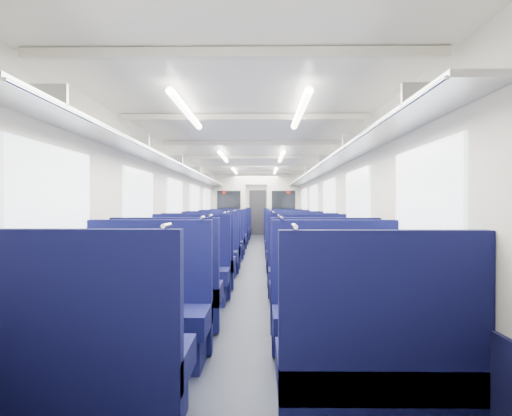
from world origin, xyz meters
The scene contains 41 objects.
floor centered at (0.00, 0.00, 0.00)m, with size 2.80×18.00×0.01m, color black.
ceiling centered at (0.00, 0.00, 2.35)m, with size 2.80×18.00×0.01m, color white.
wall_left centered at (-1.40, 0.00, 1.18)m, with size 0.02×18.00×2.35m, color beige.
dado_left centered at (-1.39, 0.00, 0.35)m, with size 0.03×17.90×0.70m, color #101237.
wall_right centered at (1.40, 0.00, 1.18)m, with size 0.02×18.00×2.35m, color beige.
dado_right centered at (1.39, 0.00, 0.35)m, with size 0.03×17.90×0.70m, color #101237.
wall_far centered at (0.00, 9.00, 1.18)m, with size 2.80×0.02×2.35m, color beige.
luggage_rack_left centered at (-1.21, 0.00, 1.97)m, with size 0.36×17.40×0.18m.
luggage_rack_right centered at (1.21, 0.00, 1.97)m, with size 0.36×17.40×0.18m.
windows centered at (0.00, -0.46, 1.42)m, with size 2.78×15.60×0.75m.
ceiling_fittings centered at (0.00, -0.26, 2.29)m, with size 2.70×16.06×0.11m.
end_door centered at (0.00, 8.94, 1.00)m, with size 0.75×0.06×2.00m, color black.
bulkhead centered at (0.00, 3.26, 1.23)m, with size 2.80×0.10×2.35m.
seat_0 centered at (-0.83, -8.18, 0.39)m, with size 1.13×0.62×1.25m.
seat_1 centered at (0.83, -8.25, 0.39)m, with size 1.13×0.62×1.25m.
seat_2 centered at (-0.83, -7.01, 0.39)m, with size 1.13×0.62×1.25m.
seat_3 centered at (0.83, -7.04, 0.39)m, with size 1.13×0.62×1.25m.
seat_4 centered at (-0.83, -6.06, 0.39)m, with size 1.13×0.62×1.25m.
seat_5 centered at (0.83, -6.08, 0.39)m, with size 1.13×0.62×1.25m.
seat_6 centered at (-0.83, -4.72, 0.39)m, with size 1.13×0.62×1.25m.
seat_7 centered at (0.83, -4.70, 0.39)m, with size 1.13×0.62×1.25m.
seat_8 centered at (-0.83, -3.75, 0.39)m, with size 1.13×0.62×1.25m.
seat_9 centered at (0.83, -3.60, 0.39)m, with size 1.13×0.62×1.25m.
seat_10 centered at (-0.83, -2.48, 0.39)m, with size 1.13×0.62×1.25m.
seat_11 centered at (0.83, -2.42, 0.39)m, with size 1.13×0.62×1.25m.
seat_12 centered at (-0.83, -1.50, 0.39)m, with size 1.13×0.62×1.25m.
seat_13 centered at (0.83, -1.50, 0.39)m, with size 1.13×0.62×1.25m.
seat_14 centered at (-0.83, -0.26, 0.39)m, with size 1.13×0.62×1.25m.
seat_15 centered at (0.83, -0.11, 0.39)m, with size 1.13×0.62×1.25m.
seat_16 centered at (-0.83, 0.98, 0.39)m, with size 1.13×0.62×1.25m.
seat_17 centered at (0.83, 0.98, 0.39)m, with size 1.13×0.62×1.25m.
seat_18 centered at (-0.83, 2.14, 0.39)m, with size 1.13×0.62×1.25m.
seat_19 centered at (0.83, 1.98, 0.39)m, with size 1.13×0.62×1.25m.
seat_20 centered at (-0.83, 4.01, 0.39)m, with size 1.13×0.62×1.25m.
seat_21 centered at (0.83, 4.19, 0.39)m, with size 1.13×0.62×1.25m.
seat_22 centered at (-0.83, 5.37, 0.39)m, with size 1.13×0.62×1.25m.
seat_23 centered at (0.83, 5.20, 0.39)m, with size 1.13×0.62×1.25m.
seat_24 centered at (-0.83, 6.31, 0.39)m, with size 1.13×0.62×1.25m.
seat_25 centered at (0.83, 6.48, 0.39)m, with size 1.13×0.62×1.25m.
seat_26 centered at (-0.83, 7.55, 0.39)m, with size 1.13×0.62×1.25m.
seat_27 centered at (0.83, 7.51, 0.39)m, with size 1.13×0.62×1.25m.
Camera 1 is at (0.18, -10.74, 1.36)m, focal length 30.62 mm.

